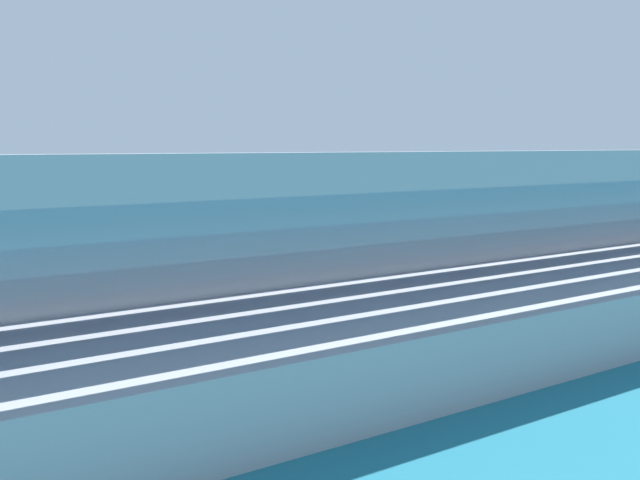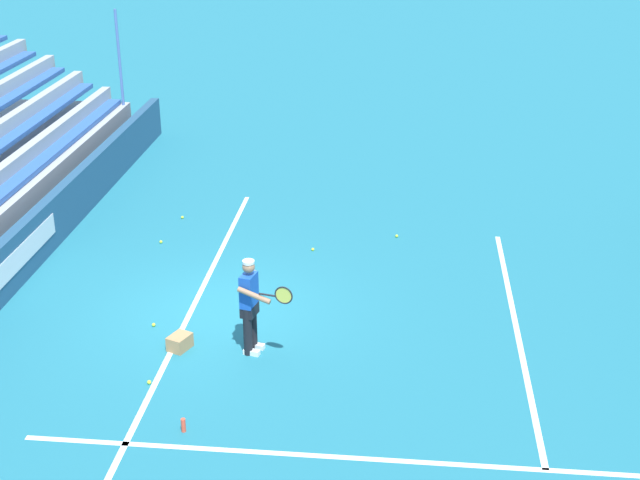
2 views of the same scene
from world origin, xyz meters
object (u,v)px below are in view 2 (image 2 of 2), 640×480
at_px(tennis_player, 251,305).
at_px(tennis_ball_on_baseline, 397,236).
at_px(tennis_ball_far_left, 182,217).
at_px(tennis_ball_midcourt, 313,249).
at_px(tennis_ball_toward_net, 149,382).
at_px(ball_box_cardboard, 180,342).
at_px(water_bottle, 183,425).
at_px(tennis_ball_near_player, 161,242).
at_px(tennis_ball_by_box, 154,325).

relative_size(tennis_player, tennis_ball_on_baseline, 25.98).
xyz_separation_m(tennis_ball_far_left, tennis_ball_midcourt, (1.52, 3.24, 0.00)).
distance_m(tennis_ball_on_baseline, tennis_ball_toward_net, 7.45).
bearing_deg(tennis_ball_toward_net, ball_box_cardboard, 168.81).
xyz_separation_m(ball_box_cardboard, tennis_ball_far_left, (-5.84, -1.40, -0.10)).
bearing_deg(tennis_ball_toward_net, tennis_ball_on_baseline, 148.89).
relative_size(tennis_ball_far_left, water_bottle, 0.30).
height_order(tennis_player, tennis_ball_on_baseline, tennis_player).
xyz_separation_m(ball_box_cardboard, tennis_ball_toward_net, (1.14, -0.23, -0.10)).
height_order(tennis_player, tennis_ball_toward_net, tennis_player).
distance_m(ball_box_cardboard, tennis_ball_on_baseline, 6.37).
relative_size(tennis_player, tennis_ball_near_player, 25.98).
bearing_deg(water_bottle, tennis_ball_by_box, -156.94).
height_order(tennis_ball_on_baseline, tennis_ball_toward_net, same).
relative_size(ball_box_cardboard, tennis_ball_midcourt, 6.06).
bearing_deg(ball_box_cardboard, tennis_ball_toward_net, -11.19).
distance_m(tennis_ball_near_player, tennis_ball_far_left, 1.46).
relative_size(tennis_ball_by_box, tennis_ball_toward_net, 1.00).
bearing_deg(tennis_ball_on_baseline, tennis_player, -24.49).
bearing_deg(ball_box_cardboard, water_bottle, 15.23).
height_order(tennis_player, ball_box_cardboard, tennis_player).
bearing_deg(ball_box_cardboard, tennis_ball_on_baseline, 145.31).
xyz_separation_m(tennis_ball_by_box, tennis_ball_toward_net, (1.87, 0.44, 0.00)).
bearing_deg(ball_box_cardboard, tennis_ball_midcourt, 156.94).
distance_m(tennis_ball_far_left, tennis_ball_toward_net, 7.08).
xyz_separation_m(tennis_ball_near_player, water_bottle, (6.74, 2.16, 0.08)).
bearing_deg(tennis_ball_by_box, tennis_ball_midcourt, 145.15).
relative_size(tennis_ball_toward_net, water_bottle, 0.30).
bearing_deg(tennis_ball_by_box, tennis_ball_near_player, -166.90).
distance_m(tennis_player, tennis_ball_on_baseline, 5.78).
bearing_deg(tennis_player, tennis_ball_near_player, -147.43).
height_order(tennis_ball_near_player, tennis_ball_by_box, same).
relative_size(tennis_player, tennis_ball_midcourt, 25.98).
distance_m(tennis_player, tennis_ball_far_left, 6.44).
xyz_separation_m(ball_box_cardboard, tennis_ball_near_player, (-4.39, -1.52, -0.10)).
height_order(tennis_ball_near_player, tennis_ball_far_left, same).
relative_size(tennis_ball_near_player, water_bottle, 0.30).
height_order(tennis_ball_far_left, tennis_ball_toward_net, same).
bearing_deg(water_bottle, tennis_player, 165.48).
height_order(tennis_player, tennis_ball_midcourt, tennis_player).
bearing_deg(tennis_ball_far_left, tennis_ball_toward_net, 9.53).
xyz_separation_m(tennis_ball_far_left, tennis_ball_by_box, (5.12, 0.73, 0.00)).
bearing_deg(tennis_ball_toward_net, tennis_ball_near_player, -166.83).
distance_m(tennis_player, ball_box_cardboard, 1.47).
bearing_deg(tennis_player, tennis_ball_on_baseline, 155.51).
bearing_deg(tennis_ball_by_box, tennis_player, 70.50).
bearing_deg(tennis_ball_midcourt, tennis_ball_near_player, -91.13).
height_order(tennis_ball_midcourt, tennis_ball_by_box, same).
distance_m(tennis_ball_on_baseline, water_bottle, 8.15).
bearing_deg(tennis_player, tennis_ball_by_box, -109.50).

